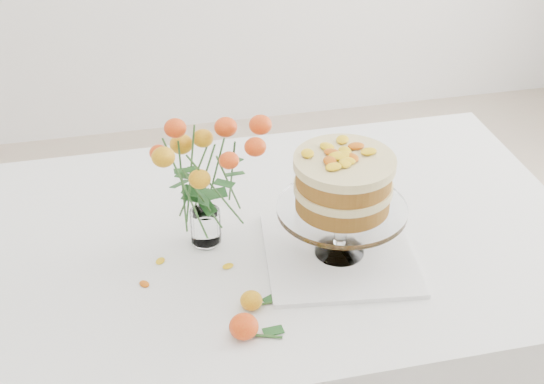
# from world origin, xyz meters

# --- Properties ---
(table) EXTENTS (1.43, 0.93, 0.76)m
(table) POSITION_xyz_m (0.00, 0.00, 0.67)
(table) COLOR tan
(table) RESTS_ON ground
(napkin) EXTENTS (0.36, 0.36, 0.01)m
(napkin) POSITION_xyz_m (0.12, -0.11, 0.76)
(napkin) COLOR white
(napkin) RESTS_ON table
(cake_stand) EXTENTS (0.28, 0.28, 0.25)m
(cake_stand) POSITION_xyz_m (0.12, -0.11, 0.93)
(cake_stand) COLOR white
(cake_stand) RESTS_ON napkin
(rose_vase) EXTENTS (0.23, 0.23, 0.34)m
(rose_vase) POSITION_xyz_m (-0.15, -0.00, 0.96)
(rose_vase) COLOR white
(rose_vase) RESTS_ON table
(loose_rose_near) EXTENTS (0.08, 0.05, 0.04)m
(loose_rose_near) POSITION_xyz_m (-0.10, -0.24, 0.77)
(loose_rose_near) COLOR #F1AF14
(loose_rose_near) RESTS_ON table
(loose_rose_far) EXTENTS (0.10, 0.06, 0.05)m
(loose_rose_far) POSITION_xyz_m (-0.13, -0.31, 0.78)
(loose_rose_far) COLOR red
(loose_rose_far) RESTS_ON table
(stray_petal_a) EXTENTS (0.03, 0.02, 0.00)m
(stray_petal_a) POSITION_xyz_m (-0.12, -0.10, 0.76)
(stray_petal_a) COLOR yellow
(stray_petal_a) RESTS_ON table
(stray_petal_b) EXTENTS (0.03, 0.02, 0.00)m
(stray_petal_b) POSITION_xyz_m (-0.02, -0.14, 0.76)
(stray_petal_b) COLOR yellow
(stray_petal_b) RESTS_ON table
(stray_petal_c) EXTENTS (0.03, 0.02, 0.00)m
(stray_petal_c) POSITION_xyz_m (0.02, -0.18, 0.76)
(stray_petal_c) COLOR yellow
(stray_petal_c) RESTS_ON table
(stray_petal_d) EXTENTS (0.03, 0.02, 0.00)m
(stray_petal_d) POSITION_xyz_m (-0.26, -0.05, 0.76)
(stray_petal_d) COLOR yellow
(stray_petal_d) RESTS_ON table
(stray_petal_e) EXTENTS (0.03, 0.02, 0.00)m
(stray_petal_e) POSITION_xyz_m (-0.30, -0.12, 0.76)
(stray_petal_e) COLOR yellow
(stray_petal_e) RESTS_ON table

